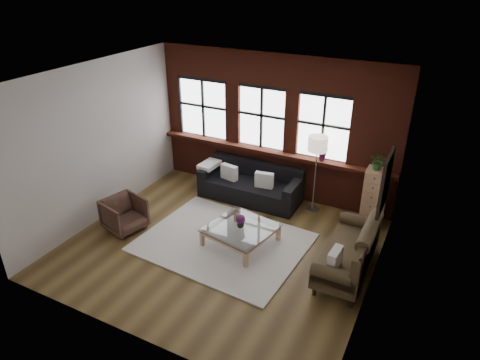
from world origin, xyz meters
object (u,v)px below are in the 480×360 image
at_px(armchair, 124,214).
at_px(drawer_chest, 373,197).
at_px(dark_sofa, 250,182).
at_px(vase, 241,224).
at_px(vintage_settee, 348,246).
at_px(coffee_table, 241,236).
at_px(floor_lamp, 315,171).

xyz_separation_m(armchair, drawer_chest, (4.34, 2.41, 0.28)).
relative_size(dark_sofa, vase, 15.74).
relative_size(vintage_settee, vase, 13.38).
xyz_separation_m(dark_sofa, vintage_settee, (2.60, -1.56, 0.10)).
distance_m(coffee_table, vase, 0.26).
bearing_deg(dark_sofa, drawer_chest, 3.24).
height_order(coffee_table, floor_lamp, floor_lamp).
bearing_deg(drawer_chest, vase, -137.98).
bearing_deg(vase, dark_sofa, 109.88).
relative_size(dark_sofa, vintage_settee, 1.18).
relative_size(armchair, vase, 5.12).
height_order(drawer_chest, floor_lamp, floor_lamp).
height_order(vintage_settee, armchair, vintage_settee).
distance_m(armchair, floor_lamp, 4.00).
height_order(vase, floor_lamp, floor_lamp).
bearing_deg(vintage_settee, dark_sofa, 149.05).
xyz_separation_m(dark_sofa, floor_lamp, (1.42, 0.17, 0.51)).
relative_size(dark_sofa, coffee_table, 1.97).
xyz_separation_m(dark_sofa, armchair, (-1.70, -2.26, -0.07)).
relative_size(dark_sofa, floor_lamp, 1.23).
xyz_separation_m(armchair, floor_lamp, (3.12, 2.43, 0.59)).
xyz_separation_m(vintage_settee, floor_lamp, (-1.18, 1.73, 0.41)).
bearing_deg(drawer_chest, vintage_settee, -91.51).
xyz_separation_m(coffee_table, drawer_chest, (2.04, 1.83, 0.44)).
xyz_separation_m(vintage_settee, armchair, (-4.30, -0.70, -0.18)).
relative_size(vintage_settee, floor_lamp, 1.04).
bearing_deg(floor_lamp, armchair, -142.03).
relative_size(coffee_table, vase, 8.00).
bearing_deg(dark_sofa, vase, -70.12).
height_order(coffee_table, vase, vase).
bearing_deg(floor_lamp, dark_sofa, -173.09).
height_order(dark_sofa, vase, dark_sofa).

